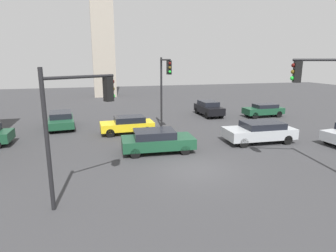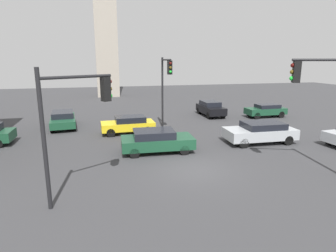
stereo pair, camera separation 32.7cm
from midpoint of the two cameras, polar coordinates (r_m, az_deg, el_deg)
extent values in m
plane|color=#38383A|center=(15.13, 5.75, -8.57)|extent=(96.75, 96.75, 0.00)
cylinder|color=black|center=(11.27, -22.69, -2.90)|extent=(0.16, 0.16, 5.32)
cylinder|color=black|center=(11.50, -16.84, 9.35)|extent=(2.60, 1.58, 0.12)
cube|color=black|center=(12.15, -11.55, 7.21)|extent=(0.44, 0.44, 1.00)
sphere|color=#4C0F0C|center=(12.24, -10.82, 8.69)|extent=(0.20, 0.20, 0.20)
sphere|color=#594714|center=(12.26, -10.76, 7.29)|extent=(0.20, 0.20, 0.20)
sphere|color=green|center=(12.29, -10.70, 5.90)|extent=(0.20, 0.20, 0.20)
cylinder|color=black|center=(23.71, -0.72, 6.56)|extent=(0.16, 0.16, 5.75)
cylinder|color=black|center=(22.30, 0.08, 13.05)|extent=(0.14, 2.61, 0.12)
cube|color=black|center=(21.28, 0.80, 11.56)|extent=(0.32, 0.32, 1.00)
sphere|color=#4C0F0C|center=(21.09, 0.95, 12.36)|extent=(0.20, 0.20, 0.20)
sphere|color=#594714|center=(21.09, 0.94, 11.55)|extent=(0.20, 0.20, 0.20)
sphere|color=green|center=(21.10, 0.94, 10.73)|extent=(0.20, 0.20, 0.20)
cylinder|color=black|center=(15.33, 29.08, 11.43)|extent=(2.62, 1.09, 0.12)
cube|color=black|center=(14.96, 24.79, 9.75)|extent=(0.41, 0.41, 1.00)
sphere|color=#4C0F0C|center=(14.89, 24.15, 10.96)|extent=(0.20, 0.20, 0.20)
sphere|color=#594714|center=(14.90, 24.04, 9.81)|extent=(0.20, 0.20, 0.20)
sphere|color=green|center=(14.91, 23.94, 8.66)|extent=(0.20, 0.20, 0.20)
cube|color=#19472D|center=(17.63, -1.58, -3.24)|extent=(4.48, 2.22, 0.63)
cube|color=black|center=(17.46, -2.30, -1.62)|extent=(2.54, 1.88, 0.50)
cylinder|color=black|center=(18.78, 2.51, -3.24)|extent=(0.61, 0.39, 0.59)
cylinder|color=black|center=(17.26, 3.78, -4.73)|extent=(0.61, 0.39, 0.59)
cylinder|color=black|center=(18.34, -6.61, -3.72)|extent=(0.61, 0.39, 0.59)
cylinder|color=black|center=(16.78, -6.17, -5.31)|extent=(0.61, 0.39, 0.59)
cube|color=yellow|center=(22.26, -7.59, 0.09)|extent=(4.05, 1.89, 0.58)
cube|color=black|center=(22.19, -7.11, 1.34)|extent=(2.28, 1.64, 0.47)
cylinder|color=black|center=(21.48, -10.90, -1.31)|extent=(0.64, 0.34, 0.63)
cylinder|color=black|center=(22.92, -11.20, -0.41)|extent=(0.64, 0.34, 0.63)
cylinder|color=black|center=(21.83, -3.75, -0.86)|extent=(0.64, 0.34, 0.63)
cylinder|color=black|center=(23.25, -4.48, -0.01)|extent=(0.64, 0.34, 0.63)
cube|color=#19472D|center=(29.95, 19.12, 2.85)|extent=(3.93, 1.61, 0.60)
cube|color=black|center=(29.98, 19.50, 3.72)|extent=(2.21, 1.41, 0.40)
cylinder|color=black|center=(28.75, 17.56, 1.95)|extent=(0.64, 0.29, 0.64)
cylinder|color=black|center=(29.83, 16.26, 2.42)|extent=(0.64, 0.29, 0.64)
cylinder|color=black|center=(30.23, 21.86, 2.14)|extent=(0.64, 0.29, 0.64)
cylinder|color=black|center=(31.27, 20.47, 2.59)|extent=(0.64, 0.29, 0.64)
cylinder|color=black|center=(22.87, -29.19, -1.93)|extent=(0.60, 0.35, 0.60)
cube|color=black|center=(29.25, 8.81, 3.30)|extent=(1.76, 4.07, 0.70)
cube|color=black|center=(29.35, 8.70, 4.44)|extent=(1.54, 2.28, 0.49)
cylinder|color=black|center=(28.36, 11.20, 2.18)|extent=(0.32, 0.65, 0.65)
cylinder|color=black|center=(27.79, 8.52, 2.07)|extent=(0.32, 0.65, 0.65)
cylinder|color=black|center=(30.84, 9.03, 3.14)|extent=(0.32, 0.65, 0.65)
cylinder|color=black|center=(30.31, 6.53, 3.04)|extent=(0.32, 0.65, 0.65)
cube|color=#ADB2B7|center=(20.59, 18.17, -1.37)|extent=(4.78, 2.27, 0.68)
cube|color=black|center=(20.59, 18.84, 0.09)|extent=(2.70, 1.95, 0.46)
cylinder|color=black|center=(19.19, 15.22, -3.26)|extent=(0.65, 0.40, 0.64)
cylinder|color=black|center=(20.68, 13.06, -1.96)|extent=(0.65, 0.40, 0.64)
cylinder|color=black|center=(20.82, 23.11, -2.59)|extent=(0.65, 0.40, 0.64)
cylinder|color=black|center=(22.20, 20.59, -1.44)|extent=(0.65, 0.40, 0.64)
cube|color=#19472D|center=(25.54, -19.84, 1.03)|extent=(2.33, 4.70, 0.57)
cube|color=black|center=(25.67, -19.92, 2.20)|extent=(1.92, 2.69, 0.50)
cylinder|color=black|center=(24.08, -17.93, -0.21)|extent=(0.40, 0.62, 0.59)
cylinder|color=black|center=(24.11, -21.66, -0.49)|extent=(0.40, 0.62, 0.59)
cylinder|color=black|center=(27.10, -18.13, 1.20)|extent=(0.40, 0.62, 0.59)
cylinder|color=black|center=(27.13, -21.44, 0.96)|extent=(0.40, 0.62, 0.59)
cylinder|color=black|center=(22.13, 29.87, -2.45)|extent=(0.64, 0.36, 0.61)
camera|label=1|loc=(0.16, -89.51, 0.11)|focal=30.63mm
camera|label=2|loc=(0.16, 90.49, -0.11)|focal=30.63mm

